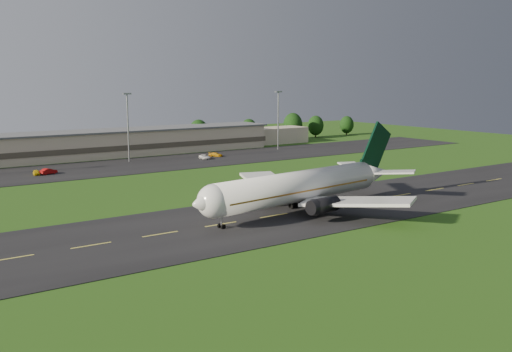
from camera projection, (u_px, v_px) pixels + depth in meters
ground at (274, 216)px, 101.41m from camera, size 360.00×360.00×0.00m
taxiway at (274, 216)px, 101.40m from camera, size 220.00×30.00×0.10m
apron at (123, 166)px, 160.08m from camera, size 260.00×30.00×0.10m
airliner at (300, 187)px, 104.05m from camera, size 51.16×41.82×15.57m
terminal at (114, 143)px, 182.70m from camera, size 145.00×16.00×8.40m
light_mast_centre at (128, 119)px, 167.29m from camera, size 2.40×1.20×20.35m
light_mast_east at (278, 113)px, 197.84m from camera, size 2.40×1.20×20.35m
tree_line at (169, 133)px, 203.93m from camera, size 198.80×9.08×10.84m
service_vehicle_a at (36, 172)px, 145.06m from camera, size 2.12×4.02×1.30m
service_vehicle_b at (48, 171)px, 146.44m from camera, size 4.78×3.22×1.49m
service_vehicle_c at (204, 157)px, 174.81m from camera, size 2.81×5.03×1.33m
service_vehicle_d at (216, 155)px, 180.48m from camera, size 4.25×4.61×1.30m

